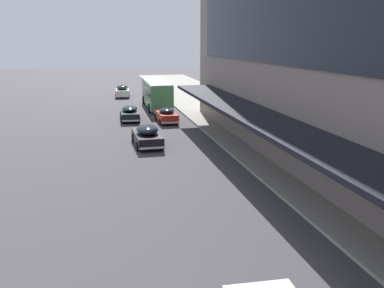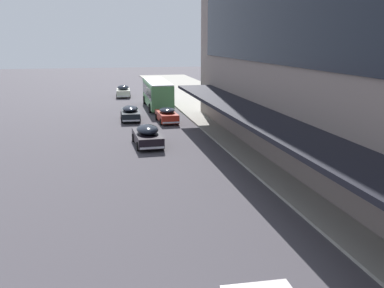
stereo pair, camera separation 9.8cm
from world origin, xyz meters
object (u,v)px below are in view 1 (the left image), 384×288
(transit_bus_kerbside_front, at_px, (156,92))
(sedan_trailing_mid, at_px, (147,135))
(sedan_oncoming_front, at_px, (166,115))
(sedan_second_mid, at_px, (130,113))
(sedan_far_back, at_px, (122,91))

(transit_bus_kerbside_front, distance_m, sedan_trailing_mid, 18.22)
(transit_bus_kerbside_front, relative_size, sedan_oncoming_front, 2.33)
(sedan_oncoming_front, distance_m, sedan_second_mid, 3.92)
(transit_bus_kerbside_front, height_order, sedan_second_mid, transit_bus_kerbside_front)
(sedan_trailing_mid, bearing_deg, transit_bus_kerbside_front, 79.96)
(transit_bus_kerbside_front, relative_size, sedan_second_mid, 2.06)
(sedan_second_mid, bearing_deg, transit_bus_kerbside_front, 62.48)
(sedan_far_back, bearing_deg, sedan_oncoming_front, -81.39)
(transit_bus_kerbside_front, bearing_deg, sedan_far_back, 106.99)
(sedan_far_back, bearing_deg, sedan_second_mid, -91.09)
(sedan_far_back, bearing_deg, transit_bus_kerbside_front, -73.01)
(transit_bus_kerbside_front, xyz_separation_m, sedan_trailing_mid, (-3.17, -17.91, -1.04))
(transit_bus_kerbside_front, height_order, sedan_trailing_mid, transit_bus_kerbside_front)
(sedan_oncoming_front, distance_m, sedan_far_back, 20.14)
(sedan_oncoming_front, relative_size, sedan_far_back, 0.96)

